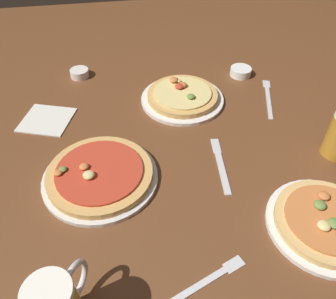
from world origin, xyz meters
name	(u,v)px	position (x,y,z in m)	size (l,w,h in m)	color
ground_plane	(168,158)	(0.00, 0.00, -0.01)	(2.40, 2.40, 0.03)	brown
pizza_plate_near	(100,175)	(-0.19, -0.06, 0.02)	(0.30, 0.30, 0.05)	silver
pizza_plate_far	(182,97)	(0.09, 0.25, 0.02)	(0.28, 0.28, 0.05)	silver
pizza_plate_side	(326,222)	(0.32, -0.30, 0.02)	(0.27, 0.27, 0.05)	silver
ramekin_sauce	(80,73)	(-0.26, 0.47, 0.01)	(0.07, 0.07, 0.03)	silver
ramekin_butter	(241,72)	(0.34, 0.38, 0.01)	(0.08, 0.08, 0.03)	white
napkin_folded	(47,119)	(-0.36, 0.22, 0.00)	(0.15, 0.14, 0.01)	silver
fork_left	(206,281)	(0.02, -0.38, 0.00)	(0.19, 0.09, 0.01)	silver
knife_right	(221,164)	(0.14, -0.06, 0.00)	(0.04, 0.21, 0.01)	silver
fork_spare	(268,97)	(0.39, 0.22, 0.00)	(0.09, 0.22, 0.01)	silver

